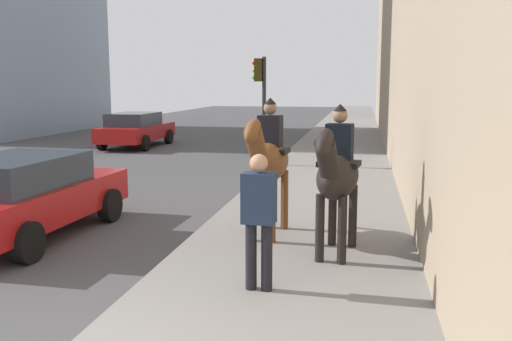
% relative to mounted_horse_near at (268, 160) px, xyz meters
% --- Properties ---
extents(mounted_horse_near, '(2.15, 0.70, 2.30)m').
position_rel_mounted_horse_near_xyz_m(mounted_horse_near, '(0.00, 0.00, 0.00)').
color(mounted_horse_near, brown).
rests_on(mounted_horse_near, sidewalk_slab).
extents(mounted_horse_far, '(2.15, 0.77, 2.24)m').
position_rel_mounted_horse_near_xyz_m(mounted_horse_far, '(-0.89, -1.17, -0.05)').
color(mounted_horse_far, black).
rests_on(mounted_horse_far, sidewalk_slab).
extents(pedestrian_greeting, '(0.29, 0.42, 1.70)m').
position_rel_mounted_horse_near_xyz_m(pedestrian_greeting, '(-2.50, -0.31, -0.31)').
color(pedestrian_greeting, black).
rests_on(pedestrian_greeting, sidewalk_slab).
extents(car_near_lane, '(4.57, 2.05, 1.44)m').
position_rel_mounted_horse_near_xyz_m(car_near_lane, '(13.20, 7.80, -0.65)').
color(car_near_lane, maroon).
rests_on(car_near_lane, ground).
extents(car_mid_lane, '(4.32, 2.11, 1.44)m').
position_rel_mounted_horse_near_xyz_m(car_mid_lane, '(-0.48, 4.18, -0.64)').
color(car_mid_lane, maroon).
rests_on(car_mid_lane, ground).
extents(traffic_light_near_curb, '(0.20, 0.44, 3.46)m').
position_rel_mounted_horse_near_xyz_m(traffic_light_near_curb, '(8.31, 1.61, 0.93)').
color(traffic_light_near_curb, black).
rests_on(traffic_light_near_curb, ground).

